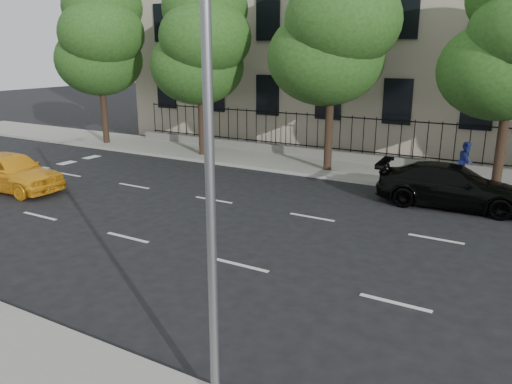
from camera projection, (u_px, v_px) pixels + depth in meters
ground at (181, 306)px, 10.88m from camera, size 120.00×120.00×0.00m
far_sidewalk at (375, 173)px, 22.51m from camera, size 60.00×4.00×0.15m
lane_markings at (281, 238)px, 14.83m from camera, size 49.60×4.62×0.01m
iron_fence at (387, 154)px, 23.77m from camera, size 30.00×0.50×2.20m
street_light at (230, 68)px, 6.79m from camera, size 0.25×3.32×8.05m
tree_a at (101, 37)px, 28.03m from camera, size 5.71×5.31×9.39m
tree_b at (202, 41)px, 24.73m from camera, size 5.53×5.12×8.97m
tree_c at (335, 25)px, 21.19m from camera, size 5.89×5.50×9.80m
yellow_taxi at (11, 171)px, 19.71m from camera, size 4.65×2.03×1.56m
black_sedan at (452, 186)px, 17.69m from camera, size 5.32×2.43×1.51m
pedestrian_far at (466, 161)px, 20.79m from camera, size 0.66×0.82×1.61m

